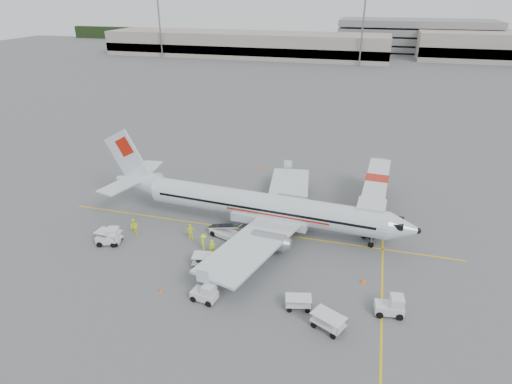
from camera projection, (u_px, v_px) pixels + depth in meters
ground at (251, 231)px, 47.02m from camera, size 360.00×360.00×0.00m
stripe_lead at (251, 231)px, 47.01m from camera, size 44.00×0.20×0.01m
stripe_cross at (382, 299)px, 36.67m from camera, size 0.20×20.00×0.01m
terminal_west at (245, 44)px, 167.90m from camera, size 110.00×22.00×9.00m
parking_garage at (416, 35)px, 177.26m from camera, size 62.00×24.00×14.00m
treeline at (356, 40)px, 198.07m from camera, size 300.00×3.00×6.00m
mast_west at (160, 27)px, 161.91m from camera, size 3.20×1.20×22.00m
mast_center at (362, 32)px, 143.81m from camera, size 3.20×1.20×22.00m
aircraft at (264, 190)px, 45.44m from camera, size 36.18×29.26×9.49m
jet_bridge at (375, 195)px, 49.94m from camera, size 4.15×17.29×4.50m
belt_loader at (226, 227)px, 45.25m from camera, size 5.09×3.32×2.58m
tug_fore at (390, 305)px, 34.62m from camera, size 2.42×1.56×1.77m
tug_mid at (204, 292)px, 36.18m from camera, size 2.33×1.56×1.67m
tug_aft at (108, 236)px, 44.24m from camera, size 2.63×1.95×1.81m
cart_loaded_a at (206, 261)px, 40.65m from camera, size 2.71×1.85×1.31m
cart_loaded_b at (109, 237)px, 44.53m from camera, size 2.67×1.70×1.34m
cart_empty_a at (298, 303)px, 35.37m from camera, size 2.37×1.72×1.12m
cart_empty_b at (328, 322)px, 33.17m from camera, size 2.96×2.49×1.33m
cone_nose at (363, 280)px, 38.52m from camera, size 0.40×0.40×0.66m
cone_port at (261, 167)px, 63.16m from camera, size 0.39×0.39×0.63m
cone_stbd at (161, 290)px, 37.32m from camera, size 0.34×0.34×0.55m
crew_a at (212, 247)px, 42.47m from camera, size 0.72×0.67×1.64m
crew_b at (134, 227)px, 45.91m from camera, size 1.07×0.94×1.85m
crew_c at (204, 242)px, 43.30m from camera, size 1.00×1.27×1.73m
crew_d at (191, 232)px, 45.00m from camera, size 1.15×0.69×1.84m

